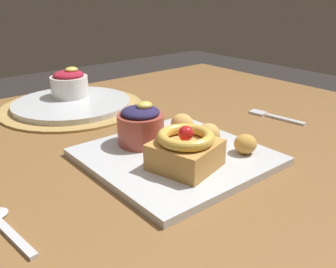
% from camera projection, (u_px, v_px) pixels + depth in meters
% --- Properties ---
extents(dining_table, '(1.33, 0.98, 0.73)m').
position_uv_depth(dining_table, '(129.00, 203.00, 0.66)').
color(dining_table, brown).
rests_on(dining_table, ground_plane).
extents(woven_placemat, '(0.33, 0.33, 0.00)m').
position_uv_depth(woven_placemat, '(72.00, 107.00, 0.87)').
color(woven_placemat, '#AD894C').
rests_on(woven_placemat, dining_table).
extents(front_plate, '(0.27, 0.27, 0.01)m').
position_uv_depth(front_plate, '(176.00, 156.00, 0.61)').
color(front_plate, silver).
rests_on(front_plate, dining_table).
extents(cake_slice, '(0.11, 0.11, 0.07)m').
position_uv_depth(cake_slice, '(185.00, 150.00, 0.55)').
color(cake_slice, '#C68E47').
rests_on(cake_slice, front_plate).
extents(berry_ramekin, '(0.08, 0.08, 0.08)m').
position_uv_depth(berry_ramekin, '(141.00, 125.00, 0.64)').
color(berry_ramekin, '#B24C3D').
rests_on(berry_ramekin, front_plate).
extents(fritter_front, '(0.04, 0.04, 0.04)m').
position_uv_depth(fritter_front, '(208.00, 134.00, 0.64)').
color(fritter_front, tan).
rests_on(fritter_front, front_plate).
extents(fritter_middle, '(0.04, 0.04, 0.03)m').
position_uv_depth(fritter_middle, '(245.00, 144.00, 0.61)').
color(fritter_middle, gold).
rests_on(fritter_middle, front_plate).
extents(fritter_back, '(0.04, 0.04, 0.04)m').
position_uv_depth(fritter_back, '(181.00, 123.00, 0.69)').
color(fritter_back, tan).
rests_on(fritter_back, front_plate).
extents(back_plate, '(0.27, 0.27, 0.01)m').
position_uv_depth(back_plate, '(72.00, 103.00, 0.87)').
color(back_plate, silver).
rests_on(back_plate, woven_placemat).
extents(back_ramekin, '(0.09, 0.09, 0.07)m').
position_uv_depth(back_ramekin, '(69.00, 84.00, 0.90)').
color(back_ramekin, white).
rests_on(back_ramekin, back_plate).
extents(fork, '(0.03, 0.13, 0.00)m').
position_uv_depth(fork, '(273.00, 116.00, 0.81)').
color(fork, silver).
rests_on(fork, dining_table).
extents(spoon, '(0.04, 0.13, 0.00)m').
position_uv_depth(spoon, '(1.00, 224.00, 0.45)').
color(spoon, silver).
rests_on(spoon, dining_table).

